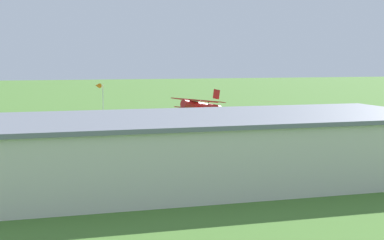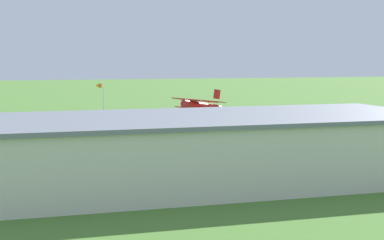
# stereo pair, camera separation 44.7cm
# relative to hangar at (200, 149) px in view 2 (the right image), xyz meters

# --- Properties ---
(ground_plane) EXTENTS (400.00, 400.00, 0.00)m
(ground_plane) POSITION_rel_hangar_xyz_m (-4.58, -33.05, -2.87)
(ground_plane) COLOR #47752D
(hangar) EXTENTS (40.37, 17.45, 5.71)m
(hangar) POSITION_rel_hangar_xyz_m (0.00, 0.00, 0.00)
(hangar) COLOR beige
(hangar) RESTS_ON ground_plane
(biplane) EXTENTS (7.44, 8.24, 4.05)m
(biplane) POSITION_rel_hangar_xyz_m (-9.24, -32.12, 0.97)
(biplane) COLOR #B21E1E
(truck_flatbed_blue) EXTENTS (7.87, 3.12, 3.12)m
(truck_flatbed_blue) POSITION_rel_hangar_xyz_m (-18.07, -17.27, -1.17)
(truck_flatbed_blue) COLOR #2D4C8C
(truck_flatbed_blue) RESTS_ON ground_plane
(person_by_parked_cars) EXTENTS (0.54, 0.54, 1.73)m
(person_by_parked_cars) POSITION_rel_hangar_xyz_m (13.40, -16.95, -2.00)
(person_by_parked_cars) COLOR #72338C
(person_by_parked_cars) RESTS_ON ground_plane
(person_near_hangar_door) EXTENTS (0.51, 0.51, 1.63)m
(person_near_hangar_door) POSITION_rel_hangar_xyz_m (-12.27, -18.27, -2.05)
(person_near_hangar_door) COLOR #72338C
(person_near_hangar_door) RESTS_ON ground_plane
(person_crossing_taxiway) EXTENTS (0.39, 0.39, 1.69)m
(person_crossing_taxiway) POSITION_rel_hangar_xyz_m (11.99, -19.86, -2.02)
(person_crossing_taxiway) COLOR #3F3F47
(person_crossing_taxiway) RESTS_ON ground_plane
(windsock) EXTENTS (1.25, 1.42, 7.09)m
(windsock) POSITION_rel_hangar_xyz_m (4.43, -32.57, 3.34)
(windsock) COLOR silver
(windsock) RESTS_ON ground_plane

